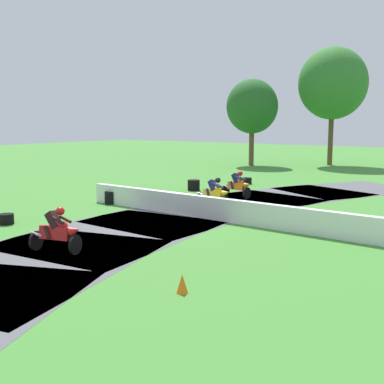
# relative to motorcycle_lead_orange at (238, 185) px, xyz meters

# --- Properties ---
(ground_plane) EXTENTS (120.00, 120.00, 0.00)m
(ground_plane) POSITION_rel_motorcycle_lead_orange_xyz_m (0.40, -5.35, -0.66)
(ground_plane) COLOR #428433
(track_asphalt) EXTENTS (10.20, 32.64, 0.01)m
(track_asphalt) POSITION_rel_motorcycle_lead_orange_xyz_m (1.61, -5.41, -0.65)
(track_asphalt) COLOR #515156
(track_asphalt) RESTS_ON ground
(safety_barrier) EXTENTS (20.65, 1.40, 0.90)m
(safety_barrier) POSITION_rel_motorcycle_lead_orange_xyz_m (5.40, -5.61, -0.21)
(safety_barrier) COLOR white
(safety_barrier) RESTS_ON ground
(motorcycle_lead_orange) EXTENTS (1.71, 0.90, 1.43)m
(motorcycle_lead_orange) POSITION_rel_motorcycle_lead_orange_xyz_m (0.00, 0.00, 0.00)
(motorcycle_lead_orange) COLOR black
(motorcycle_lead_orange) RESTS_ON ground
(motorcycle_chase_yellow) EXTENTS (1.69, 0.81, 1.43)m
(motorcycle_chase_yellow) POSITION_rel_motorcycle_lead_orange_xyz_m (0.48, -2.95, -0.01)
(motorcycle_chase_yellow) COLOR black
(motorcycle_chase_yellow) RESTS_ON ground
(motorcycle_trailing_red) EXTENTS (1.68, 1.03, 1.42)m
(motorcycle_trailing_red) POSITION_rel_motorcycle_lead_orange_xyz_m (0.89, -12.26, 0.00)
(motorcycle_trailing_red) COLOR black
(motorcycle_trailing_red) RESTS_ON ground
(tire_stack_near) EXTENTS (0.58, 0.58, 0.40)m
(tire_stack_near) POSITION_rel_motorcycle_lead_orange_xyz_m (-2.24, 5.04, -0.46)
(tire_stack_near) COLOR black
(tire_stack_near) RESTS_ON ground
(tire_stack_mid_a) EXTENTS (0.69, 0.69, 0.60)m
(tire_stack_mid_a) POSITION_rel_motorcycle_lead_orange_xyz_m (-3.35, 0.80, -0.36)
(tire_stack_mid_a) COLOR black
(tire_stack_mid_a) RESTS_ON ground
(tire_stack_mid_b) EXTENTS (0.58, 0.58, 0.60)m
(tire_stack_mid_b) POSITION_rel_motorcycle_lead_orange_xyz_m (-3.96, -5.19, -0.36)
(tire_stack_mid_b) COLOR black
(tire_stack_mid_b) RESTS_ON ground
(tire_stack_far) EXTENTS (0.56, 0.56, 0.40)m
(tire_stack_far) POSITION_rel_motorcycle_lead_orange_xyz_m (-3.96, -10.80, -0.46)
(tire_stack_far) COLOR black
(tire_stack_far) RESTS_ON ground
(traffic_cone) EXTENTS (0.28, 0.28, 0.44)m
(traffic_cone) POSITION_rel_motorcycle_lead_orange_xyz_m (5.98, -12.88, -0.44)
(traffic_cone) COLOR orange
(traffic_cone) RESTS_ON ground
(tree_far_left) EXTENTS (4.52, 4.52, 7.57)m
(tree_far_left) POSITION_rel_motorcycle_lead_orange_xyz_m (-8.24, 16.63, 4.52)
(tree_far_left) COLOR brown
(tree_far_left) RESTS_ON ground
(tree_far_right) EXTENTS (5.99, 5.99, 10.35)m
(tree_far_right) POSITION_rel_motorcycle_lead_orange_xyz_m (-2.63, 21.00, 6.53)
(tree_far_right) COLOR brown
(tree_far_right) RESTS_ON ground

